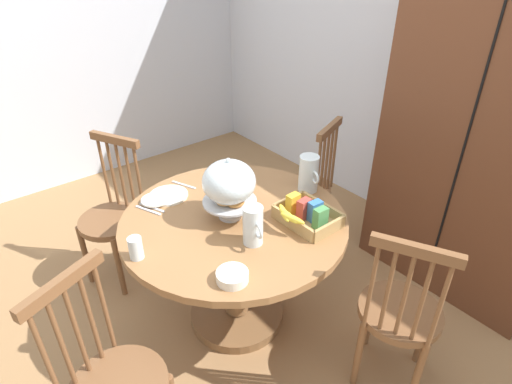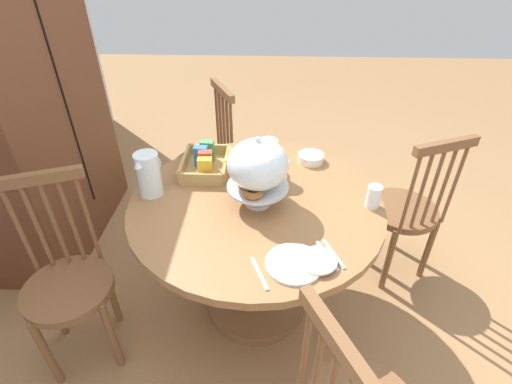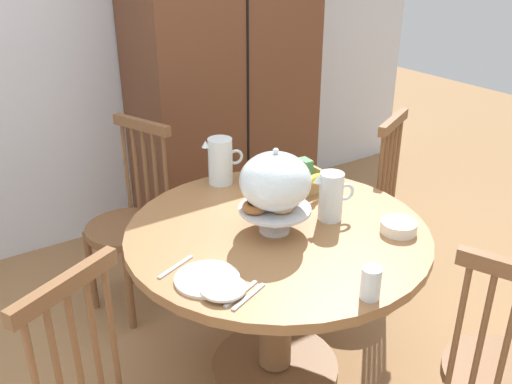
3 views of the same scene
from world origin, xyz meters
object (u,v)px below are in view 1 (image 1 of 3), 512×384
object	(u,v)px
china_plate_large	(168,195)
cereal_bowl	(232,276)
wooden_armoire	(487,141)
china_plate_small	(155,200)
dining_table	(235,250)
windsor_chair_by_cabinet	(306,190)
windsor_chair_facing_door	(113,218)
orange_juice_pitcher	(253,227)
drinking_glass	(136,248)
cereal_basket	(306,215)
milk_pitcher	(309,175)
windsor_chair_near_window	(399,315)
pastry_stand_with_dome	(229,184)

from	to	relation	value
china_plate_large	cereal_bowl	bearing A→B (deg)	-8.94
wooden_armoire	china_plate_small	bearing A→B (deg)	-120.91
dining_table	windsor_chair_by_cabinet	distance (m)	0.90
wooden_armoire	windsor_chair_facing_door	size ratio (longest dim) A/B	2.01
orange_juice_pitcher	drinking_glass	bearing A→B (deg)	-117.21
wooden_armoire	cereal_basket	xyz separation A→B (m)	(-0.33, -1.13, -0.20)
cereal_basket	milk_pitcher	bearing A→B (deg)	132.88
wooden_armoire	cereal_bowl	world-z (taller)	wooden_armoire
dining_table	china_plate_large	distance (m)	0.49
windsor_chair_by_cabinet	cereal_bowl	distance (m)	1.35
windsor_chair_by_cabinet	drinking_glass	world-z (taller)	windsor_chair_by_cabinet
orange_juice_pitcher	windsor_chair_near_window	bearing A→B (deg)	35.47
wooden_armoire	windsor_chair_by_cabinet	xyz separation A→B (m)	(-0.88, -0.55, -0.53)
windsor_chair_near_window	drinking_glass	distance (m)	1.28
orange_juice_pitcher	milk_pitcher	distance (m)	0.58
wooden_armoire	china_plate_large	distance (m)	1.86
wooden_armoire	cereal_basket	size ratio (longest dim) A/B	6.20
wooden_armoire	windsor_chair_facing_door	xyz separation A→B (m)	(-1.41, -1.76, -0.53)
milk_pitcher	cereal_basket	world-z (taller)	milk_pitcher
china_plate_small	cereal_bowl	bearing A→B (deg)	-2.46
pastry_stand_with_dome	orange_juice_pitcher	xyz separation A→B (m)	(0.25, -0.04, -0.11)
pastry_stand_with_dome	milk_pitcher	xyz separation A→B (m)	(0.06, 0.51, -0.10)
china_plate_small	drinking_glass	world-z (taller)	drinking_glass
pastry_stand_with_dome	china_plate_large	xyz separation A→B (m)	(-0.39, -0.15, -0.19)
wooden_armoire	drinking_glass	size ratio (longest dim) A/B	17.82
windsor_chair_by_cabinet	windsor_chair_facing_door	bearing A→B (deg)	-113.40
windsor_chair_near_window	china_plate_small	distance (m)	1.40
pastry_stand_with_dome	windsor_chair_by_cabinet	bearing A→B (deg)	107.69
china_plate_large	orange_juice_pitcher	bearing A→B (deg)	9.85
dining_table	windsor_chair_by_cabinet	xyz separation A→B (m)	(-0.29, 0.85, -0.07)
orange_juice_pitcher	windsor_chair_by_cabinet	bearing A→B (deg)	119.98
dining_table	drinking_glass	size ratio (longest dim) A/B	10.84
wooden_armoire	milk_pitcher	world-z (taller)	wooden_armoire
cereal_bowl	cereal_basket	bearing A→B (deg)	101.27
cereal_basket	drinking_glass	size ratio (longest dim) A/B	2.87
windsor_chair_near_window	cereal_basket	bearing A→B (deg)	-168.91
windsor_chair_by_cabinet	china_plate_small	bearing A→B (deg)	-95.36
wooden_armoire	milk_pitcher	bearing A→B (deg)	-121.56
pastry_stand_with_dome	orange_juice_pitcher	world-z (taller)	pastry_stand_with_dome
windsor_chair_facing_door	milk_pitcher	xyz separation A→B (m)	(0.86, 0.87, 0.38)
china_plate_small	drinking_glass	distance (m)	0.47
milk_pitcher	china_plate_large	xyz separation A→B (m)	(-0.45, -0.66, -0.09)
china_plate_small	cereal_bowl	size ratio (longest dim) A/B	1.07
windsor_chair_by_cabinet	orange_juice_pitcher	bearing A→B (deg)	-60.02
windsor_chair_by_cabinet	windsor_chair_near_window	bearing A→B (deg)	-23.29
wooden_armoire	pastry_stand_with_dome	xyz separation A→B (m)	(-0.61, -1.40, -0.05)
milk_pitcher	cereal_basket	bearing A→B (deg)	-47.12
windsor_chair_by_cabinet	pastry_stand_with_dome	distance (m)	1.02
dining_table	windsor_chair_facing_door	world-z (taller)	windsor_chair_facing_door
orange_juice_pitcher	cereal_bowl	distance (m)	0.28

